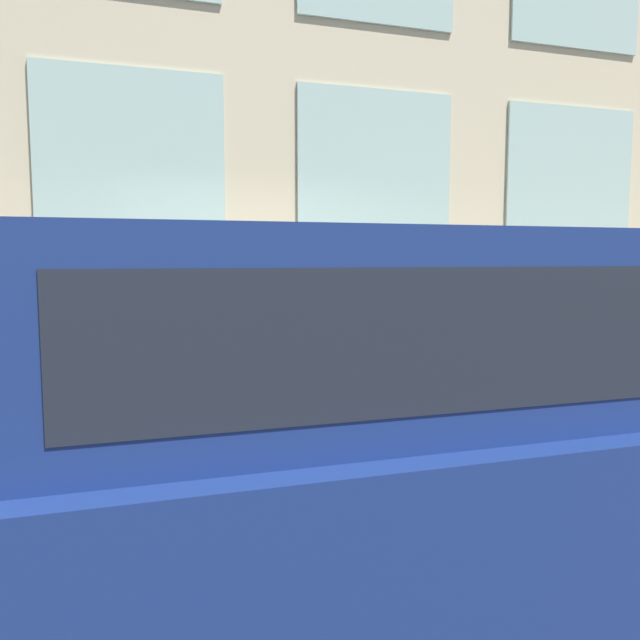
# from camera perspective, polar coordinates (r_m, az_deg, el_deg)

# --- Properties ---
(ground_plane) EXTENTS (80.00, 80.00, 0.00)m
(ground_plane) POSITION_cam_1_polar(r_m,az_deg,el_deg) (4.18, 1.80, -18.09)
(ground_plane) COLOR #2D2D30
(sidewalk) EXTENTS (2.21, 60.00, 0.13)m
(sidewalk) POSITION_cam_1_polar(r_m,az_deg,el_deg) (5.14, -2.43, -12.70)
(sidewalk) COLOR #9E9B93
(sidewalk) RESTS_ON ground_plane
(fire_hydrant) EXTENTS (0.36, 0.47, 0.82)m
(fire_hydrant) POSITION_cam_1_polar(r_m,az_deg,el_deg) (4.69, 5.78, -8.41)
(fire_hydrant) COLOR gold
(fire_hydrant) RESTS_ON sidewalk
(person) EXTENTS (0.37, 0.25, 1.55)m
(person) POSITION_cam_1_polar(r_m,az_deg,el_deg) (4.75, -5.65, -1.94)
(person) COLOR navy
(person) RESTS_ON sidewalk
(parked_truck_navy_near) EXTENTS (1.88, 4.63, 1.78)m
(parked_truck_navy_near) POSITION_cam_1_polar(r_m,az_deg,el_deg) (2.69, 6.36, -8.47)
(parked_truck_navy_near) COLOR black
(parked_truck_navy_near) RESTS_ON ground_plane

